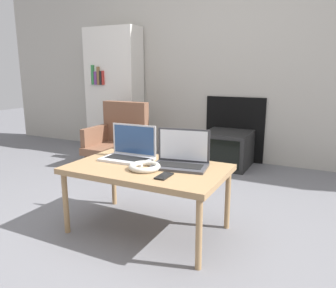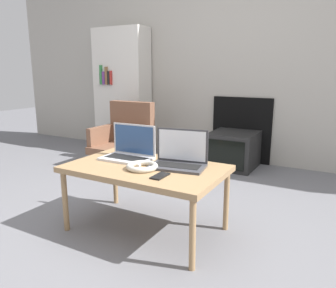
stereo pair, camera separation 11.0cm
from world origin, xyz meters
name	(u,v)px [view 2 (the right image)]	position (x,y,z in m)	size (l,w,h in m)	color
ground_plane	(137,237)	(0.00, 0.00, 0.00)	(14.00, 14.00, 0.00)	slate
wall_back	(243,49)	(0.00, 2.14, 1.29)	(7.00, 0.08, 2.60)	#ADA89E
table	(145,172)	(0.00, 0.11, 0.41)	(1.01, 0.61, 0.45)	#9E7A51
laptop_left	(129,151)	(-0.20, 0.22, 0.50)	(0.35, 0.22, 0.23)	silver
laptop_right	(179,158)	(0.19, 0.22, 0.50)	(0.37, 0.26, 0.23)	#38383D
headphones	(142,166)	(0.02, 0.05, 0.46)	(0.20, 0.20, 0.04)	beige
phone	(160,176)	(0.19, -0.03, 0.45)	(0.06, 0.13, 0.01)	black
tv	(233,150)	(0.03, 1.83, 0.19)	(0.49, 0.52, 0.39)	black
armchair	(126,135)	(-1.08, 1.36, 0.33)	(0.56, 0.55, 0.70)	brown
bookshelf	(122,90)	(-1.55, 1.94, 0.79)	(0.73, 0.32, 1.59)	silver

